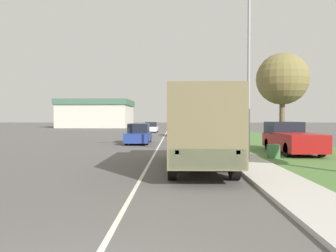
# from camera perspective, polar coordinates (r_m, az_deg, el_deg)

# --- Properties ---
(ground_plane) EXTENTS (180.00, 180.00, 0.00)m
(ground_plane) POSITION_cam_1_polar(r_m,az_deg,el_deg) (43.15, -0.36, -1.27)
(ground_plane) COLOR #565451
(lane_centre_stripe) EXTENTS (0.12, 120.00, 0.00)m
(lane_centre_stripe) POSITION_cam_1_polar(r_m,az_deg,el_deg) (43.15, -0.36, -1.27)
(lane_centre_stripe) COLOR silver
(lane_centre_stripe) RESTS_ON ground
(sidewalk_right) EXTENTS (1.80, 120.00, 0.12)m
(sidewalk_right) POSITION_cam_1_polar(r_m,az_deg,el_deg) (43.26, 5.61, -1.19)
(sidewalk_right) COLOR beige
(sidewalk_right) RESTS_ON ground
(grass_strip_right) EXTENTS (7.00, 120.00, 0.02)m
(grass_strip_right) POSITION_cam_1_polar(r_m,az_deg,el_deg) (43.82, 11.36, -1.25)
(grass_strip_right) COLOR #4C7538
(grass_strip_right) RESTS_ON ground
(military_truck) EXTENTS (2.38, 7.98, 3.15)m
(military_truck) POSITION_cam_1_polar(r_m,az_deg,el_deg) (13.33, 5.32, -0.14)
(military_truck) COLOR #606647
(military_truck) RESTS_ON ground
(car_nearest_ahead) EXTENTS (1.78, 4.69, 1.60)m
(car_nearest_ahead) POSITION_cam_1_polar(r_m,az_deg,el_deg) (26.37, -5.13, -1.49)
(car_nearest_ahead) COLOR navy
(car_nearest_ahead) RESTS_ON ground
(car_second_ahead) EXTENTS (1.83, 4.25, 1.69)m
(car_second_ahead) POSITION_cam_1_polar(r_m,az_deg,el_deg) (37.09, 2.05, -0.57)
(car_second_ahead) COLOR black
(car_second_ahead) RESTS_ON ground
(car_third_ahead) EXTENTS (1.77, 4.45, 1.44)m
(car_third_ahead) POSITION_cam_1_polar(r_m,az_deg,el_deg) (46.26, -2.95, -0.28)
(car_third_ahead) COLOR silver
(car_third_ahead) RESTS_ON ground
(pickup_truck) EXTENTS (2.01, 5.45, 1.80)m
(pickup_truck) POSITION_cam_1_polar(r_m,az_deg,el_deg) (20.59, 20.56, -2.02)
(pickup_truck) COLOR maroon
(pickup_truck) RESTS_ON grass_strip_right
(lamp_post) EXTENTS (1.69, 0.24, 8.25)m
(lamp_post) POSITION_cam_1_polar(r_m,az_deg,el_deg) (16.59, 13.27, 11.34)
(lamp_post) COLOR gray
(lamp_post) RESTS_ON sidewalk_right
(tree_mid_right) EXTENTS (3.47, 3.47, 6.40)m
(tree_mid_right) POSITION_cam_1_polar(r_m,az_deg,el_deg) (23.45, 19.30, 7.69)
(tree_mid_right) COLOR brown
(tree_mid_right) RESTS_ON grass_strip_right
(utility_box) EXTENTS (0.55, 0.45, 0.70)m
(utility_box) POSITION_cam_1_polar(r_m,az_deg,el_deg) (17.56, 17.90, -4.21)
(utility_box) COLOR #3D7042
(utility_box) RESTS_ON grass_strip_right
(building_distant) EXTENTS (14.39, 12.88, 5.72)m
(building_distant) POSITION_cam_1_polar(r_m,az_deg,el_deg) (70.68, -12.27, 2.13)
(building_distant) COLOR beige
(building_distant) RESTS_ON ground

